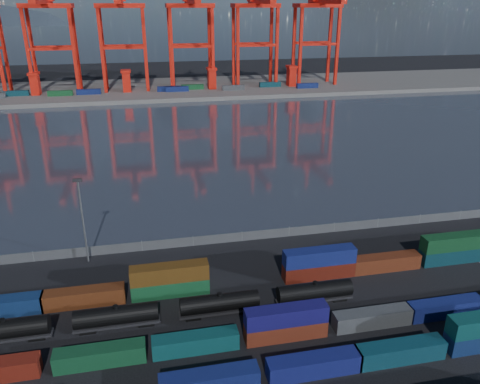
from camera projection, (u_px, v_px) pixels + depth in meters
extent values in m
plane|color=black|center=(281.00, 327.00, 70.09)|extent=(700.00, 700.00, 0.00)
plane|color=#2D3441|center=(197.00, 141.00, 165.37)|extent=(700.00, 700.00, 0.00)
cube|color=#514F4C|center=(174.00, 89.00, 260.28)|extent=(700.00, 70.00, 2.00)
cube|color=navy|center=(210.00, 381.00, 58.19)|extent=(12.52, 2.55, 2.71)
cube|color=navy|center=(314.00, 365.00, 60.80)|extent=(12.52, 2.55, 2.71)
cube|color=#0E3A4A|center=(400.00, 352.00, 63.12)|extent=(12.52, 2.55, 2.71)
cube|color=#124627|center=(100.00, 356.00, 62.49)|extent=(12.01, 2.44, 2.60)
cube|color=#0D4647|center=(196.00, 343.00, 64.93)|extent=(12.01, 2.44, 2.60)
cube|color=maroon|center=(286.00, 330.00, 67.41)|extent=(12.01, 2.44, 2.60)
cube|color=#15125A|center=(286.00, 315.00, 66.43)|extent=(12.01, 2.44, 2.60)
cube|color=#444749|center=(372.00, 318.00, 69.97)|extent=(12.01, 2.44, 2.60)
cube|color=navy|center=(445.00, 308.00, 72.30)|extent=(12.01, 2.44, 2.60)
cube|color=navy|center=(0.00, 307.00, 72.47)|extent=(12.80, 2.60, 2.77)
cube|color=#5D2A12|center=(84.00, 297.00, 74.85)|extent=(12.80, 2.60, 2.77)
cube|color=#15522B|center=(170.00, 287.00, 77.46)|extent=(12.80, 2.60, 2.77)
cube|color=#583611|center=(169.00, 273.00, 76.42)|extent=(12.80, 2.60, 2.77)
cube|color=#5C180D|center=(318.00, 270.00, 82.39)|extent=(12.80, 2.60, 2.77)
cube|color=navy|center=(319.00, 256.00, 81.36)|extent=(12.80, 2.60, 2.77)
cube|color=#642814|center=(385.00, 263.00, 84.84)|extent=(12.80, 2.60, 2.77)
cube|color=#0C343E|center=(452.00, 255.00, 87.43)|extent=(12.80, 2.60, 2.77)
cube|color=#124521|center=(455.00, 242.00, 86.39)|extent=(12.80, 2.60, 2.77)
cylinder|color=black|center=(4.00, 329.00, 66.26)|extent=(12.19, 2.72, 2.72)
cylinder|color=black|center=(2.00, 321.00, 65.70)|extent=(0.75, 0.75, 0.47)
cube|color=black|center=(6.00, 338.00, 66.82)|extent=(12.66, 1.88, 0.38)
cube|color=black|center=(38.00, 336.00, 67.77)|extent=(2.34, 1.69, 0.56)
cylinder|color=black|center=(116.00, 315.00, 69.21)|extent=(12.19, 2.72, 2.72)
cylinder|color=black|center=(115.00, 307.00, 68.65)|extent=(0.75, 0.75, 0.47)
cube|color=black|center=(117.00, 324.00, 69.77)|extent=(12.66, 1.88, 0.38)
cube|color=black|center=(88.00, 330.00, 69.11)|extent=(2.34, 1.69, 0.56)
cube|color=black|center=(146.00, 322.00, 70.71)|extent=(2.34, 1.69, 0.56)
cylinder|color=black|center=(220.00, 303.00, 72.16)|extent=(12.19, 2.72, 2.72)
cylinder|color=black|center=(219.00, 294.00, 71.59)|extent=(0.75, 0.75, 0.47)
cube|color=black|center=(220.00, 311.00, 72.72)|extent=(12.66, 1.88, 0.38)
cube|color=black|center=(193.00, 316.00, 72.06)|extent=(2.34, 1.69, 0.56)
cube|color=black|center=(246.00, 309.00, 73.66)|extent=(2.34, 1.69, 0.56)
cylinder|color=black|center=(315.00, 291.00, 75.10)|extent=(12.19, 2.72, 2.72)
cylinder|color=black|center=(315.00, 283.00, 74.54)|extent=(0.75, 0.75, 0.47)
cube|color=black|center=(314.00, 299.00, 75.67)|extent=(12.66, 1.88, 0.38)
cube|color=black|center=(289.00, 304.00, 75.00)|extent=(2.34, 1.69, 0.56)
cube|color=black|center=(338.00, 298.00, 76.61)|extent=(2.34, 1.69, 0.56)
cube|color=#595B5E|center=(242.00, 237.00, 95.12)|extent=(160.00, 0.06, 2.00)
cylinder|color=slate|center=(33.00, 256.00, 87.48)|extent=(0.12, 0.12, 2.20)
cylinder|color=slate|center=(89.00, 251.00, 89.38)|extent=(0.12, 0.12, 2.20)
cylinder|color=slate|center=(142.00, 246.00, 91.28)|extent=(0.12, 0.12, 2.20)
cylinder|color=slate|center=(193.00, 241.00, 93.18)|extent=(0.12, 0.12, 2.20)
cylinder|color=slate|center=(242.00, 236.00, 95.08)|extent=(0.12, 0.12, 2.20)
cylinder|color=slate|center=(289.00, 232.00, 96.98)|extent=(0.12, 0.12, 2.20)
cylinder|color=slate|center=(334.00, 227.00, 98.89)|extent=(0.12, 0.12, 2.20)
cylinder|color=slate|center=(378.00, 223.00, 100.79)|extent=(0.12, 0.12, 2.20)
cylinder|color=slate|center=(420.00, 219.00, 102.69)|extent=(0.12, 0.12, 2.20)
cylinder|color=slate|center=(460.00, 215.00, 104.59)|extent=(0.12, 0.12, 2.20)
cylinder|color=slate|center=(83.00, 223.00, 84.98)|extent=(0.36, 0.36, 16.00)
cube|color=black|center=(77.00, 180.00, 81.87)|extent=(1.60, 0.40, 0.60)
cube|color=red|center=(5.00, 52.00, 237.17)|extent=(1.57, 1.57, 44.07)
cube|color=red|center=(28.00, 54.00, 229.07)|extent=(1.57, 1.57, 44.07)
cube|color=red|center=(33.00, 52.00, 239.73)|extent=(1.57, 1.57, 44.07)
cube|color=red|center=(74.00, 53.00, 233.16)|extent=(1.57, 1.57, 44.07)
cube|color=red|center=(77.00, 51.00, 243.83)|extent=(1.57, 1.57, 44.07)
cube|color=red|center=(51.00, 49.00, 230.29)|extent=(21.55, 1.37, 1.37)
cube|color=red|center=(54.00, 47.00, 240.95)|extent=(21.55, 1.37, 1.37)
cube|color=red|center=(47.00, 6.00, 228.19)|extent=(24.49, 13.71, 2.15)
cube|color=red|center=(42.00, 1.00, 216.79)|extent=(2.94, 47.01, 2.45)
cube|color=red|center=(102.00, 53.00, 235.72)|extent=(1.57, 1.57, 44.07)
cube|color=red|center=(103.00, 50.00, 246.39)|extent=(1.57, 1.57, 44.07)
cube|color=red|center=(145.00, 52.00, 239.82)|extent=(1.57, 1.57, 44.07)
cube|color=red|center=(145.00, 50.00, 250.48)|extent=(1.57, 1.57, 44.07)
cube|color=red|center=(124.00, 48.00, 236.94)|extent=(21.55, 1.37, 1.37)
cube|color=red|center=(124.00, 46.00, 247.61)|extent=(21.55, 1.37, 1.37)
cube|color=red|center=(120.00, 6.00, 234.85)|extent=(24.49, 13.71, 2.15)
cube|color=red|center=(119.00, 1.00, 223.45)|extent=(2.94, 47.01, 2.45)
cube|color=red|center=(172.00, 51.00, 242.38)|extent=(1.57, 1.57, 44.07)
cube|color=red|center=(170.00, 49.00, 253.04)|extent=(1.57, 1.57, 44.07)
cube|color=red|center=(213.00, 50.00, 246.47)|extent=(1.57, 1.57, 44.07)
cube|color=red|center=(210.00, 48.00, 257.14)|extent=(1.57, 1.57, 44.07)
cube|color=red|center=(192.00, 46.00, 243.60)|extent=(21.55, 1.37, 1.37)
cube|color=red|center=(190.00, 45.00, 254.26)|extent=(21.55, 1.37, 1.37)
cube|color=red|center=(190.00, 5.00, 241.50)|extent=(24.49, 13.71, 2.15)
cube|color=red|center=(192.00, 1.00, 230.10)|extent=(2.94, 47.01, 2.45)
cube|color=red|center=(238.00, 50.00, 249.03)|extent=(1.57, 1.57, 44.07)
cube|color=red|center=(234.00, 48.00, 259.70)|extent=(1.57, 1.57, 44.07)
cube|color=red|center=(277.00, 49.00, 253.13)|extent=(1.57, 1.57, 44.07)
cube|color=red|center=(271.00, 47.00, 263.79)|extent=(1.57, 1.57, 44.07)
cube|color=red|center=(257.00, 45.00, 250.25)|extent=(21.55, 1.37, 1.37)
cube|color=red|center=(252.00, 44.00, 260.92)|extent=(21.55, 1.37, 1.37)
cube|color=red|center=(255.00, 5.00, 248.15)|extent=(24.49, 13.71, 2.15)
cube|color=red|center=(261.00, 1.00, 236.75)|extent=(2.94, 47.01, 2.45)
cube|color=red|center=(300.00, 49.00, 255.68)|extent=(1.57, 1.57, 44.07)
cube|color=red|center=(294.00, 47.00, 266.35)|extent=(1.57, 1.57, 44.07)
cube|color=red|center=(337.00, 48.00, 259.78)|extent=(1.57, 1.57, 44.07)
cube|color=red|center=(329.00, 46.00, 270.45)|extent=(1.57, 1.57, 44.07)
cube|color=red|center=(319.00, 44.00, 256.91)|extent=(21.55, 1.37, 1.37)
cube|color=red|center=(312.00, 43.00, 267.57)|extent=(21.55, 1.37, 1.37)
cube|color=red|center=(318.00, 5.00, 254.81)|extent=(24.49, 13.71, 2.15)
cube|color=red|center=(326.00, 1.00, 243.41)|extent=(2.94, 47.01, 2.45)
cube|color=navy|center=(177.00, 89.00, 245.63)|extent=(12.00, 2.44, 2.60)
cube|color=navy|center=(307.00, 86.00, 255.67)|extent=(12.00, 2.44, 2.60)
cube|color=navy|center=(169.00, 89.00, 246.09)|extent=(12.00, 2.44, 2.60)
cube|color=#0C3842|center=(16.00, 93.00, 233.88)|extent=(12.00, 2.44, 2.60)
cube|color=#3F4244|center=(233.00, 88.00, 249.49)|extent=(12.00, 2.44, 2.60)
cube|color=#144C23|center=(60.00, 93.00, 234.09)|extent=(12.00, 2.44, 2.60)
cube|color=navy|center=(89.00, 92.00, 237.88)|extent=(12.00, 2.44, 2.60)
cube|color=#144C23|center=(193.00, 87.00, 251.64)|extent=(12.00, 2.44, 2.60)
cube|color=#0C3842|center=(270.00, 84.00, 259.24)|extent=(12.00, 2.44, 2.60)
cube|color=red|center=(35.00, 85.00, 235.64)|extent=(4.00, 6.00, 10.00)
cube|color=red|center=(33.00, 74.00, 233.58)|extent=(5.00, 7.00, 1.20)
cube|color=red|center=(127.00, 82.00, 244.20)|extent=(4.00, 6.00, 10.00)
cube|color=red|center=(126.00, 71.00, 242.14)|extent=(5.00, 7.00, 1.20)
cube|color=red|center=(212.00, 79.00, 252.76)|extent=(4.00, 6.00, 10.00)
cube|color=red|center=(212.00, 69.00, 250.69)|extent=(5.00, 7.00, 1.20)
cube|color=red|center=(291.00, 77.00, 261.31)|extent=(4.00, 6.00, 10.00)
cube|color=red|center=(292.00, 67.00, 259.25)|extent=(5.00, 7.00, 1.20)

